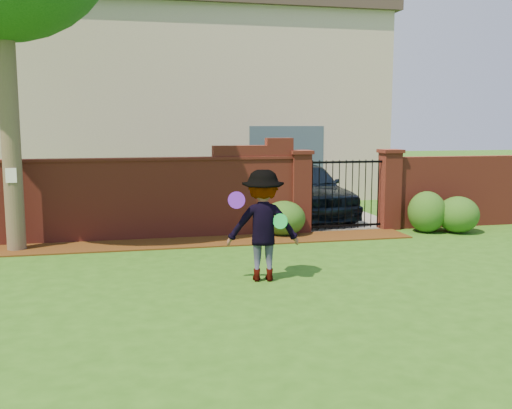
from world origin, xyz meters
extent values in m
cube|color=#295A16|center=(0.00, 0.00, -0.01)|extent=(80.00, 80.00, 0.01)
cube|color=#3C210B|center=(-0.95, 3.34, 0.01)|extent=(11.10, 1.08, 0.03)
cube|color=maroon|center=(-2.15, 4.00, 0.85)|extent=(8.70, 0.25, 1.70)
cube|color=maroon|center=(1.30, 4.00, 1.85)|extent=(1.80, 0.25, 0.30)
cube|color=maroon|center=(1.90, 4.00, 2.08)|extent=(0.60, 0.25, 0.16)
cube|color=maroon|center=(-2.15, 4.00, 1.73)|extent=(8.70, 0.31, 0.06)
cube|color=maroon|center=(6.60, 4.00, 0.85)|extent=(4.00, 0.25, 1.70)
cube|color=maroon|center=(2.40, 4.00, 0.90)|extent=(0.42, 0.42, 1.80)
cube|color=maroon|center=(2.40, 4.00, 1.84)|extent=(0.50, 0.50, 0.08)
cube|color=maroon|center=(4.60, 4.00, 0.90)|extent=(0.42, 0.42, 1.80)
cube|color=maroon|center=(4.60, 4.00, 1.84)|extent=(0.50, 0.50, 0.08)
cylinder|color=black|center=(2.69, 4.00, 0.85)|extent=(0.02, 0.02, 1.60)
cylinder|color=black|center=(2.85, 4.00, 0.85)|extent=(0.02, 0.02, 1.60)
cylinder|color=black|center=(3.01, 4.00, 0.85)|extent=(0.02, 0.02, 1.60)
cylinder|color=black|center=(3.18, 4.00, 0.85)|extent=(0.02, 0.02, 1.60)
cylinder|color=black|center=(3.34, 4.00, 0.85)|extent=(0.02, 0.02, 1.60)
cylinder|color=black|center=(3.50, 4.00, 0.85)|extent=(0.02, 0.02, 1.60)
cylinder|color=black|center=(3.66, 4.00, 0.85)|extent=(0.02, 0.02, 1.60)
cylinder|color=black|center=(3.82, 4.00, 0.85)|extent=(0.02, 0.02, 1.60)
cylinder|color=black|center=(3.99, 4.00, 0.85)|extent=(0.02, 0.02, 1.60)
cylinder|color=black|center=(4.15, 4.00, 0.85)|extent=(0.02, 0.02, 1.60)
cylinder|color=black|center=(4.31, 4.00, 0.85)|extent=(0.02, 0.02, 1.60)
cube|color=black|center=(3.50, 4.00, 0.12)|extent=(1.78, 0.03, 0.05)
cube|color=black|center=(3.50, 4.00, 1.60)|extent=(1.78, 0.03, 0.05)
cube|color=gray|center=(3.50, 8.00, 0.01)|extent=(3.20, 8.00, 0.01)
cube|color=#C1B4A1|center=(1.00, 12.00, 3.00)|extent=(12.00, 6.00, 6.00)
cube|color=#384C5B|center=(3.50, 9.05, 1.20)|extent=(2.40, 0.12, 2.40)
cube|color=#3F332D|center=(1.00, 12.00, 6.15)|extent=(12.40, 6.40, 0.30)
imported|color=black|center=(3.11, 5.91, 0.76)|extent=(2.20, 4.60, 1.52)
cylinder|color=brown|center=(-3.60, 3.40, 3.50)|extent=(0.36, 0.36, 7.00)
cube|color=white|center=(-3.60, 3.21, 1.50)|extent=(0.20, 0.01, 0.28)
ellipsoid|color=#1A4D17|center=(1.94, 3.71, 0.39)|extent=(0.95, 0.95, 0.78)
ellipsoid|color=#1A4D17|center=(5.24, 3.38, 0.47)|extent=(0.86, 0.86, 0.95)
ellipsoid|color=#1A4D17|center=(5.92, 3.17, 0.42)|extent=(0.94, 0.94, 0.84)
imported|color=gray|center=(0.61, 0.17, 0.88)|extent=(1.24, 0.84, 1.77)
cylinder|color=#6B20CA|center=(0.16, 0.05, 1.32)|extent=(0.27, 0.09, 0.26)
cylinder|color=green|center=(0.84, -0.03, 0.98)|extent=(0.22, 0.19, 0.24)
camera|label=1|loc=(-1.52, -8.69, 2.49)|focal=41.19mm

